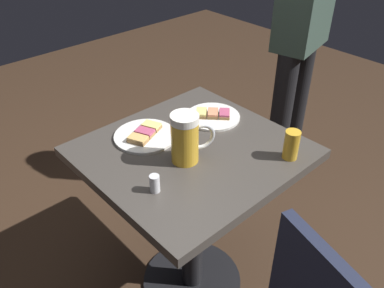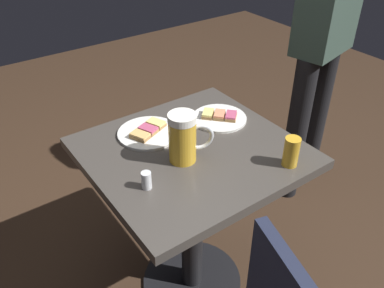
# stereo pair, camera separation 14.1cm
# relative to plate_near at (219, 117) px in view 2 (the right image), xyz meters

# --- Properties ---
(ground_plane) EXTENTS (6.00, 6.00, 0.00)m
(ground_plane) POSITION_rel_plate_near_xyz_m (0.20, 0.10, -0.75)
(ground_plane) COLOR #382619
(cafe_table) EXTENTS (0.71, 0.67, 0.74)m
(cafe_table) POSITION_rel_plate_near_xyz_m (0.20, 0.10, -0.18)
(cafe_table) COLOR black
(cafe_table) RESTS_ON ground_plane
(plate_near) EXTENTS (0.21, 0.21, 0.03)m
(plate_near) POSITION_rel_plate_near_xyz_m (0.00, 0.00, 0.00)
(plate_near) COLOR white
(plate_near) RESTS_ON cafe_table
(plate_far) EXTENTS (0.23, 0.23, 0.03)m
(plate_far) POSITION_rel_plate_near_xyz_m (0.28, -0.07, -0.00)
(plate_far) COLOR white
(plate_far) RESTS_ON cafe_table
(beer_mug) EXTENTS (0.15, 0.10, 0.18)m
(beer_mug) POSITION_rel_plate_near_xyz_m (0.26, 0.14, 0.08)
(beer_mug) COLOR gold
(beer_mug) RESTS_ON cafe_table
(beer_glass_small) EXTENTS (0.05, 0.05, 0.10)m
(beer_glass_small) POSITION_rel_plate_near_xyz_m (-0.01, 0.36, 0.04)
(beer_glass_small) COLOR gold
(beer_glass_small) RESTS_ON cafe_table
(salt_shaker) EXTENTS (0.03, 0.03, 0.06)m
(salt_shaker) POSITION_rel_plate_near_xyz_m (0.44, 0.19, 0.02)
(salt_shaker) COLOR silver
(salt_shaker) RESTS_ON cafe_table
(patron_standing) EXTENTS (0.35, 0.25, 1.58)m
(patron_standing) POSITION_rel_plate_near_xyz_m (-0.71, -0.10, 0.17)
(patron_standing) COLOR black
(patron_standing) RESTS_ON ground_plane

